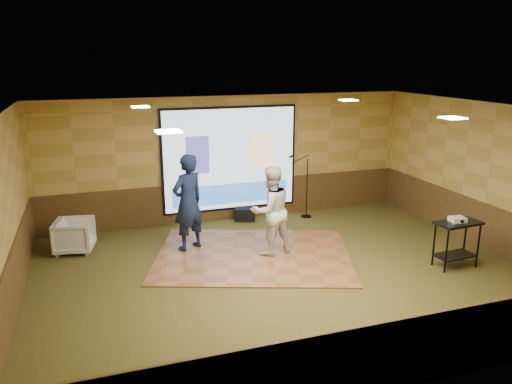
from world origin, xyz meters
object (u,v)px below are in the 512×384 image
object	(u,v)px
player_left	(188,202)
duffel_bag	(245,214)
projector	(457,219)
mic_stand	(305,198)
av_table	(457,236)
banquet_chair	(75,236)
dance_floor	(253,255)
projector_screen	(230,160)
player_right	(271,210)

from	to	relation	value
player_left	duffel_bag	bearing A→B (deg)	-166.20
projector	mic_stand	bearing A→B (deg)	120.26
av_table	banquet_chair	world-z (taller)	av_table
av_table	mic_stand	size ratio (longest dim) A/B	0.56
projector	banquet_chair	xyz separation A→B (m)	(-6.85, 3.10, -0.60)
dance_floor	player_left	distance (m)	1.70
projector	av_table	bearing A→B (deg)	-24.49
banquet_chair	duffel_bag	distance (m)	3.99
player_left	projector_screen	bearing A→B (deg)	-156.69
projector	banquet_chair	size ratio (longest dim) A/B	0.36
projector_screen	mic_stand	distance (m)	2.07
projector_screen	player_left	world-z (taller)	projector_screen
player_left	mic_stand	size ratio (longest dim) A/B	1.25
dance_floor	projector	world-z (taller)	projector
dance_floor	banquet_chair	distance (m)	3.68
projector_screen	av_table	size ratio (longest dim) A/B	3.70
player_right	mic_stand	world-z (taller)	player_right
av_table	duffel_bag	distance (m)	4.93
projector	player_right	bearing A→B (deg)	160.01
banquet_chair	mic_stand	bearing A→B (deg)	-72.96
player_right	mic_stand	bearing A→B (deg)	-140.72
duffel_bag	mic_stand	bearing A→B (deg)	-9.08
duffel_bag	projector	bearing A→B (deg)	-52.97
projector	duffel_bag	size ratio (longest dim) A/B	0.55
dance_floor	banquet_chair	bearing A→B (deg)	157.83
projector_screen	player_right	bearing A→B (deg)	-86.95
player_left	banquet_chair	xyz separation A→B (m)	(-2.24, 0.65, -0.68)
projector_screen	duffel_bag	size ratio (longest dim) A/B	6.68
projector_screen	dance_floor	size ratio (longest dim) A/B	0.86
duffel_bag	player_left	bearing A→B (deg)	-138.83
duffel_bag	banquet_chair	bearing A→B (deg)	-168.30
projector	player_left	bearing A→B (deg)	160.48
dance_floor	duffel_bag	world-z (taller)	duffel_bag
dance_floor	av_table	world-z (taller)	av_table
player_right	mic_stand	xyz separation A→B (m)	(1.63, 1.99, -0.44)
projector	duffel_bag	bearing A→B (deg)	135.45
dance_floor	mic_stand	distance (m)	2.83
dance_floor	mic_stand	world-z (taller)	mic_stand
player_left	projector	xyz separation A→B (m)	(4.61, -2.45, -0.08)
dance_floor	duffel_bag	xyz separation A→B (m)	(0.52, 2.19, 0.14)
mic_stand	banquet_chair	size ratio (longest dim) A/B	2.12
projector_screen	dance_floor	bearing A→B (deg)	-95.35
projector	projector_screen	bearing A→B (deg)	136.52
projector_screen	projector	xyz separation A→B (m)	(3.24, -4.13, -0.53)
av_table	mic_stand	bearing A→B (deg)	112.04
player_left	mic_stand	xyz separation A→B (m)	(3.14, 1.22, -0.53)
projector_screen	banquet_chair	bearing A→B (deg)	-164.07
projector_screen	mic_stand	xyz separation A→B (m)	(1.77, -0.46, -0.98)
av_table	mic_stand	world-z (taller)	mic_stand
av_table	projector	xyz separation A→B (m)	(-0.02, 0.01, 0.33)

